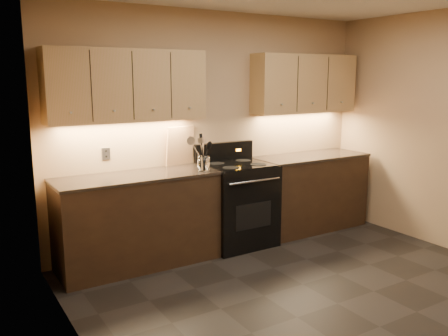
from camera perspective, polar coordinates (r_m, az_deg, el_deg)
The scene contains 16 objects.
floor at distance 4.27m, azimuth 13.51°, elevation -15.58°, with size 4.00×4.00×0.00m, color black.
wall_back at distance 5.44m, azimuth -0.96°, elevation 4.76°, with size 4.00×0.04×2.60m, color tan.
wall_left at distance 2.82m, azimuth -15.19°, elevation -1.43°, with size 0.04×4.00×2.60m, color tan.
counter_left at distance 4.87m, azimuth -10.33°, elevation -6.19°, with size 1.62×0.62×0.93m.
counter_right at distance 6.05m, azimuth 10.21°, elevation -2.83°, with size 1.46×0.62×0.93m.
stove at distance 5.37m, azimuth 1.55°, elevation -4.25°, with size 0.76×0.68×1.14m.
upper_cab_left at distance 4.80m, azimuth -11.55°, elevation 9.70°, with size 1.60×0.30×0.70m, color tan.
upper_cab_right at distance 5.99m, azimuth 9.67°, elevation 9.96°, with size 1.44×0.30×0.70m, color tan.
outlet_plate at distance 4.93m, azimuth -14.01°, elevation 1.68°, with size 0.09×0.01×0.12m, color #B2B5BA.
utensil_crock at distance 4.90m, azimuth -2.49°, elevation 0.55°, with size 0.14×0.14×0.16m.
cutting_board at distance 5.21m, azimuth -5.30°, elevation 2.69°, with size 0.34×0.02×0.43m, color #DBAF76.
wooden_spoon at distance 4.86m, azimuth -2.64°, elevation 1.80°, with size 0.06×0.06×0.34m, color #DBAF76, non-canonical shape.
black_spoon at distance 4.90m, azimuth -2.63°, elevation 1.68°, with size 0.06×0.06×0.30m, color black, non-canonical shape.
black_turner at distance 4.86m, azimuth -2.39°, elevation 2.05°, with size 0.08×0.08×0.38m, color black, non-canonical shape.
steel_spatula at distance 4.89m, azimuth -2.25°, elevation 1.87°, with size 0.08×0.08×0.34m, color silver, non-canonical shape.
steel_skimmer at distance 4.89m, azimuth -2.15°, elevation 2.00°, with size 0.09×0.09×0.36m, color silver, non-canonical shape.
Camera 1 is at (-2.77, -2.65, 1.89)m, focal length 38.00 mm.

